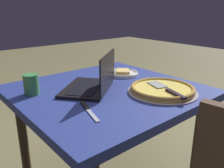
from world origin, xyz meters
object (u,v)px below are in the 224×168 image
object	(u,v)px
dining_table	(107,101)
pizza_tray	(162,89)
table_knife	(88,109)
drink_cup	(31,84)
laptop	(93,83)
pizza_plate	(123,73)

from	to	relation	value
dining_table	pizza_tray	size ratio (longest dim) A/B	2.59
table_knife	drink_cup	size ratio (longest dim) A/B	1.99
dining_table	drink_cup	distance (m)	0.44
laptop	table_knife	world-z (taller)	laptop
laptop	table_knife	distance (m)	0.28
laptop	table_knife	size ratio (longest dim) A/B	1.90
drink_cup	table_knife	bearing A→B (deg)	-72.28
pizza_plate	table_knife	bearing A→B (deg)	-147.92
pizza_plate	table_knife	distance (m)	0.62
pizza_plate	laptop	bearing A→B (deg)	-160.18
laptop	pizza_plate	bearing A→B (deg)	19.82
dining_table	laptop	bearing A→B (deg)	159.23
pizza_tray	table_knife	bearing A→B (deg)	170.55
pizza_tray	drink_cup	world-z (taller)	drink_cup
dining_table	table_knife	xyz separation A→B (m)	(-0.26, -0.18, 0.09)
pizza_tray	pizza_plate	bearing A→B (deg)	80.06
pizza_plate	drink_cup	world-z (taller)	drink_cup
laptop	table_knife	xyz separation A→B (m)	(-0.18, -0.21, -0.04)
table_knife	dining_table	bearing A→B (deg)	34.08
laptop	pizza_tray	xyz separation A→B (m)	(0.27, -0.28, -0.02)
pizza_plate	dining_table	bearing A→B (deg)	-149.95
laptop	pizza_plate	world-z (taller)	laptop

